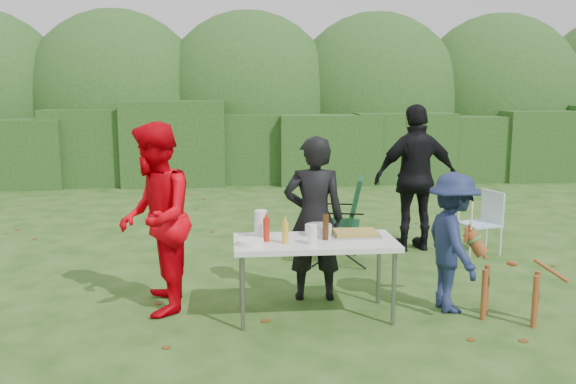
{
  "coord_description": "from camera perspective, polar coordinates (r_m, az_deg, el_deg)",
  "views": [
    {
      "loc": [
        -0.5,
        -5.68,
        2.14
      ],
      "look_at": [
        0.13,
        0.86,
        1.0
      ],
      "focal_mm": 38.0,
      "sensor_mm": 36.0,
      "label": 1
    }
  ],
  "objects": [
    {
      "name": "ketchup_bottle",
      "position": [
        5.57,
        -2.04,
        -3.55
      ],
      "size": [
        0.06,
        0.06,
        0.22
      ],
      "primitive_type": "cylinder",
      "color": "red",
      "rests_on": "folding_table"
    },
    {
      "name": "child",
      "position": [
        6.04,
        15.14,
        -4.57
      ],
      "size": [
        0.53,
        0.89,
        1.34
      ],
      "primitive_type": "imported",
      "rotation": [
        0.0,
        0.0,
        1.61
      ],
      "color": "#1A2449",
      "rests_on": "ground"
    },
    {
      "name": "camping_chair",
      "position": [
        7.48,
        4.43,
        -2.56
      ],
      "size": [
        0.81,
        0.81,
        1.07
      ],
      "primitive_type": null,
      "rotation": [
        0.0,
        0.0,
        2.9
      ],
      "color": "#123C21",
      "rests_on": "ground"
    },
    {
      "name": "ground",
      "position": [
        6.09,
        -0.47,
        -10.72
      ],
      "size": [
        80.0,
        80.0,
        0.0
      ],
      "primitive_type": "plane",
      "color": "#1E4211"
    },
    {
      "name": "beer_bottle",
      "position": [
        5.63,
        3.54,
        -3.29
      ],
      "size": [
        0.06,
        0.06,
        0.24
      ],
      "primitive_type": "cylinder",
      "color": "#47230F",
      "rests_on": "folding_table"
    },
    {
      "name": "person_red_jacket",
      "position": [
        5.88,
        -12.34,
        -2.45
      ],
      "size": [
        0.75,
        0.93,
        1.82
      ],
      "primitive_type": "imported",
      "rotation": [
        0.0,
        0.0,
        -1.5
      ],
      "color": "red",
      "rests_on": "ground"
    },
    {
      "name": "dog",
      "position": [
        5.98,
        20.15,
        -7.51
      ],
      "size": [
        0.93,
        0.75,
        0.83
      ],
      "primitive_type": null,
      "rotation": [
        0.0,
        0.0,
        2.6
      ],
      "color": "brown",
      "rests_on": "ground"
    },
    {
      "name": "food_tray",
      "position": [
        5.81,
        6.34,
        -4.05
      ],
      "size": [
        0.45,
        0.3,
        0.02
      ],
      "primitive_type": "cube",
      "color": "#B7B7BA",
      "rests_on": "folding_table"
    },
    {
      "name": "pasta_bowl",
      "position": [
        5.83,
        2.86,
        -3.56
      ],
      "size": [
        0.26,
        0.26,
        0.1
      ],
      "primitive_type": "cylinder",
      "color": "silver",
      "rests_on": "folding_table"
    },
    {
      "name": "cup_stack",
      "position": [
        5.47,
        2.3,
        -4.0
      ],
      "size": [
        0.08,
        0.08,
        0.18
      ],
      "primitive_type": "cylinder",
      "color": "white",
      "rests_on": "folding_table"
    },
    {
      "name": "hedge_row",
      "position": [
        13.75,
        -3.41,
        4.44
      ],
      "size": [
        22.0,
        1.4,
        1.7
      ],
      "primitive_type": "cube",
      "color": "#23471C",
      "rests_on": "ground"
    },
    {
      "name": "focaccia_bread",
      "position": [
        5.81,
        6.34,
        -3.78
      ],
      "size": [
        0.4,
        0.26,
        0.04
      ],
      "primitive_type": "cube",
      "color": "#A8903C",
      "rests_on": "food_tray"
    },
    {
      "name": "paper_towel_roll",
      "position": [
        5.7,
        -2.56,
        -3.03
      ],
      "size": [
        0.12,
        0.12,
        0.26
      ],
      "primitive_type": "cylinder",
      "color": "white",
      "rests_on": "folding_table"
    },
    {
      "name": "person_black_puffy",
      "position": [
        8.13,
        11.91,
        1.29
      ],
      "size": [
        1.16,
        0.57,
        1.92
      ],
      "primitive_type": "imported",
      "rotation": [
        0.0,
        0.0,
        3.23
      ],
      "color": "black",
      "rests_on": "ground"
    },
    {
      "name": "shrub_backdrop",
      "position": [
        15.3,
        -3.67,
        7.8
      ],
      "size": [
        20.0,
        2.6,
        3.2
      ],
      "primitive_type": "ellipsoid",
      "color": "#3D6628",
      "rests_on": "ground"
    },
    {
      "name": "folding_table",
      "position": [
        5.66,
        2.54,
        -5.03
      ],
      "size": [
        1.5,
        0.7,
        0.74
      ],
      "color": "silver",
      "rests_on": "ground"
    },
    {
      "name": "person_cook",
      "position": [
        6.11,
        2.44,
        -2.51
      ],
      "size": [
        0.63,
        0.44,
        1.67
      ],
      "primitive_type": "imported",
      "rotation": [
        0.0,
        0.0,
        3.08
      ],
      "color": "black",
      "rests_on": "ground"
    },
    {
      "name": "plate_stack",
      "position": [
        5.47,
        -3.53,
        -4.72
      ],
      "size": [
        0.24,
        0.24,
        0.05
      ],
      "primitive_type": "cylinder",
      "color": "white",
      "rests_on": "folding_table"
    },
    {
      "name": "mustard_bottle",
      "position": [
        5.49,
        -0.26,
        -3.83
      ],
      "size": [
        0.06,
        0.06,
        0.2
      ],
      "primitive_type": "cylinder",
      "color": "gold",
      "rests_on": "folding_table"
    },
    {
      "name": "lawn_chair",
      "position": [
        8.34,
        17.48,
        -2.64
      ],
      "size": [
        0.59,
        0.59,
        0.8
      ],
      "primitive_type": null,
      "rotation": [
        0.0,
        0.0,
        3.42
      ],
      "color": "#63ABD8",
      "rests_on": "ground"
    }
  ]
}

